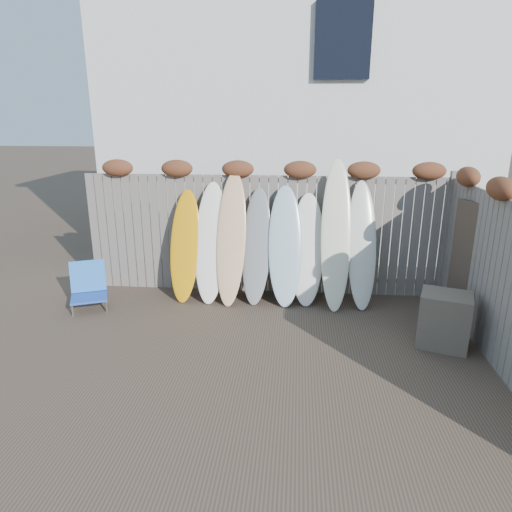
# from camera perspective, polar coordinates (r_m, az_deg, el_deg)

# --- Properties ---
(ground) EXTENTS (80.00, 80.00, 0.00)m
(ground) POSITION_cam_1_polar(r_m,az_deg,el_deg) (5.83, -1.10, -12.97)
(ground) COLOR #493A2D
(back_fence) EXTENTS (6.05, 0.28, 2.24)m
(back_fence) POSITION_cam_1_polar(r_m,az_deg,el_deg) (7.62, 1.26, 3.95)
(back_fence) COLOR slate
(back_fence) RESTS_ON ground
(right_fence) EXTENTS (0.28, 4.40, 2.24)m
(right_fence) POSITION_cam_1_polar(r_m,az_deg,el_deg) (6.06, 28.56, -2.09)
(right_fence) COLOR slate
(right_fence) RESTS_ON ground
(house) EXTENTS (8.50, 5.50, 6.33)m
(house) POSITION_cam_1_polar(r_m,az_deg,el_deg) (11.51, 5.15, 18.46)
(house) COLOR silver
(house) RESTS_ON ground
(beach_chair) EXTENTS (0.72, 0.74, 0.72)m
(beach_chair) POSITION_cam_1_polar(r_m,az_deg,el_deg) (7.70, -20.20, -3.62)
(beach_chair) COLOR #234EB3
(beach_chair) RESTS_ON ground
(wooden_crate) EXTENTS (0.75, 0.69, 0.73)m
(wooden_crate) POSITION_cam_1_polar(r_m,az_deg,el_deg) (6.51, 22.45, -7.39)
(wooden_crate) COLOR brown
(wooden_crate) RESTS_ON ground
(lattice_panel) EXTENTS (0.42, 1.15, 1.80)m
(lattice_panel) POSITION_cam_1_polar(r_m,az_deg,el_deg) (6.89, 26.15, -1.75)
(lattice_panel) COLOR #352520
(lattice_panel) RESTS_ON ground
(surfboard_0) EXTENTS (0.54, 0.67, 1.79)m
(surfboard_0) POSITION_cam_1_polar(r_m,az_deg,el_deg) (7.51, -8.87, 1.25)
(surfboard_0) COLOR orange
(surfboard_0) RESTS_ON ground
(surfboard_1) EXTENTS (0.55, 0.70, 1.91)m
(surfboard_1) POSITION_cam_1_polar(r_m,az_deg,el_deg) (7.41, -5.68, 1.65)
(surfboard_1) COLOR white
(surfboard_1) RESTS_ON ground
(surfboard_2) EXTENTS (0.53, 0.77, 2.07)m
(surfboard_2) POSITION_cam_1_polar(r_m,az_deg,el_deg) (7.29, -3.13, 2.13)
(surfboard_2) COLOR tan
(surfboard_2) RESTS_ON ground
(surfboard_3) EXTENTS (0.52, 0.69, 1.82)m
(surfboard_3) POSITION_cam_1_polar(r_m,az_deg,el_deg) (7.32, 0.06, 1.20)
(surfboard_3) COLOR gray
(surfboard_3) RESTS_ON ground
(surfboard_4) EXTENTS (0.59, 0.71, 1.87)m
(surfboard_4) POSITION_cam_1_polar(r_m,az_deg,el_deg) (7.27, 3.68, 1.23)
(surfboard_4) COLOR #9DB9CB
(surfboard_4) RESTS_ON ground
(surfboard_5) EXTENTS (0.53, 0.63, 1.75)m
(surfboard_5) POSITION_cam_1_polar(r_m,az_deg,el_deg) (7.33, 6.42, 0.81)
(surfboard_5) COLOR white
(surfboard_5) RESTS_ON ground
(surfboard_6) EXTENTS (0.47, 0.81, 2.29)m
(surfboard_6) POSITION_cam_1_polar(r_m,az_deg,el_deg) (7.20, 9.97, 2.60)
(surfboard_6) COLOR #EAE9C7
(surfboard_6) RESTS_ON ground
(surfboard_7) EXTENTS (0.51, 0.73, 1.96)m
(surfboard_7) POSITION_cam_1_polar(r_m,az_deg,el_deg) (7.33, 13.09, 1.33)
(surfboard_7) COLOR silver
(surfboard_7) RESTS_ON ground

